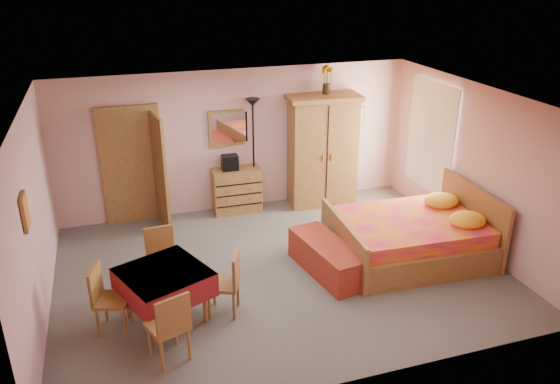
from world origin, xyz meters
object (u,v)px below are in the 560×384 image
object	(u,v)px
dining_table	(165,296)
chair_south	(167,325)
stereo	(230,163)
chest_of_drawers	(237,190)
bench	(327,258)
wardrobe	(322,151)
bed	(410,226)
floor_lamp	(254,155)
chair_west	(112,299)
chair_north	(163,261)
wall_mirror	(232,128)
chair_east	(223,283)
sunflower_vase	(327,80)

from	to	relation	value
dining_table	chair_south	bearing A→B (deg)	-94.69
stereo	dining_table	xyz separation A→B (m)	(-1.56, -3.02, -0.60)
chest_of_drawers	bench	distance (m)	2.67
wardrobe	chest_of_drawers	bearing A→B (deg)	179.77
wardrobe	bed	distance (m)	2.48
stereo	floor_lamp	distance (m)	0.46
chair_west	stereo	bearing A→B (deg)	162.28
stereo	bed	size ratio (longest dim) A/B	0.13
bed	wardrobe	bearing A→B (deg)	105.03
chair_south	chair_north	bearing A→B (deg)	65.96
dining_table	chair_south	world-z (taller)	chair_south
chest_of_drawers	dining_table	world-z (taller)	chest_of_drawers
wall_mirror	chair_south	bearing A→B (deg)	-118.00
wall_mirror	floor_lamp	bearing A→B (deg)	-31.77
chair_east	chair_south	bearing A→B (deg)	153.74
stereo	bench	size ratio (longest dim) A/B	0.20
chest_of_drawers	chair_south	world-z (taller)	chair_south
chair_west	bench	bearing A→B (deg)	117.01
floor_lamp	chair_south	xyz separation A→B (m)	(-2.08, -3.80, -0.58)
stereo	chair_east	distance (m)	3.23
bench	chair_west	size ratio (longest dim) A/B	1.63
sunflower_vase	chair_south	size ratio (longest dim) A/B	0.55
wardrobe	dining_table	size ratio (longest dim) A/B	2.12
wall_mirror	bench	xyz separation A→B (m)	(0.76, -2.77, -1.31)
wardrobe	sunflower_vase	distance (m)	1.31
chest_of_drawers	chair_south	distance (m)	4.15
chest_of_drawers	wardrobe	bearing A→B (deg)	-3.60
bench	chair_west	world-z (taller)	chair_west
chest_of_drawers	sunflower_vase	bearing A→B (deg)	-0.10
bench	chair_south	size ratio (longest dim) A/B	1.57
stereo	sunflower_vase	xyz separation A→B (m)	(1.82, -0.03, 1.39)
wardrobe	sunflower_vase	world-z (taller)	sunflower_vase
chest_of_drawers	bed	size ratio (longest dim) A/B	0.38
chest_of_drawers	wardrobe	size ratio (longest dim) A/B	0.42
chair_north	chair_west	world-z (taller)	chair_north
dining_table	chair_east	distance (m)	0.75
wardrobe	chair_west	size ratio (longest dim) A/B	2.35
bench	dining_table	distance (m)	2.47
stereo	floor_lamp	bearing A→B (deg)	3.62
chair_east	dining_table	bearing A→B (deg)	108.37
wall_mirror	chair_east	size ratio (longest dim) A/B	0.97
chair_south	chair_east	world-z (taller)	chair_south
wall_mirror	chair_west	bearing A→B (deg)	-130.10
chair_south	chair_north	xyz separation A→B (m)	(0.12, 1.51, -0.01)
chest_of_drawers	chair_south	size ratio (longest dim) A/B	0.95
chest_of_drawers	wall_mirror	world-z (taller)	wall_mirror
bench	bed	bearing A→B (deg)	2.34
bench	dining_table	world-z (taller)	dining_table
wardrobe	chair_north	bearing A→B (deg)	-142.33
chest_of_drawers	wardrobe	distance (m)	1.76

